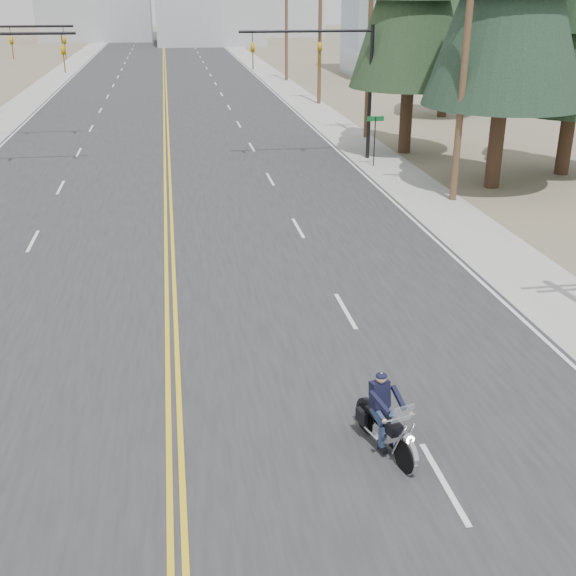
{
  "coord_description": "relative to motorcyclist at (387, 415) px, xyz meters",
  "views": [
    {
      "loc": [
        0.31,
        -6.57,
        8.62
      ],
      "look_at": [
        3.02,
        10.22,
        1.6
      ],
      "focal_mm": 45.0,
      "sensor_mm": 36.0,
      "label": 1
    }
  ],
  "objects": [
    {
      "name": "haze_bldg_e",
      "position": [
        20.8,
        144.78,
        5.18
      ],
      "size": [
        14.0,
        14.0,
        12.0
      ],
      "primitive_type": "cube",
      "color": "#B7BCC6",
      "rests_on": "ground"
    },
    {
      "name": "utility_pole_c",
      "position": [
        8.3,
        32.78,
        4.91
      ],
      "size": [
        2.2,
        0.3,
        11.0
      ],
      "color": "brown",
      "rests_on": "ground"
    },
    {
      "name": "sidewalk_left",
      "position": [
        -15.7,
        64.78,
        -0.81
      ],
      "size": [
        3.0,
        200.0,
        0.01
      ],
      "primitive_type": "cube",
      "color": "#A5A5A0",
      "rests_on": "ground"
    },
    {
      "name": "utility_pole_e",
      "position": [
        8.3,
        64.78,
        4.91
      ],
      "size": [
        2.2,
        0.3,
        11.0
      ],
      "color": "brown",
      "rests_on": "ground"
    },
    {
      "name": "utility_pole_b",
      "position": [
        8.3,
        17.78,
        5.16
      ],
      "size": [
        2.2,
        0.3,
        11.5
      ],
      "color": "brown",
      "rests_on": "ground"
    },
    {
      "name": "haze_bldg_b",
      "position": [
        3.8,
        119.78,
        6.18
      ],
      "size": [
        18.0,
        14.0,
        14.0
      ],
      "primitive_type": "cube",
      "color": "#ADB2B7",
      "rests_on": "ground"
    },
    {
      "name": "road",
      "position": [
        -4.2,
        64.78,
        -0.81
      ],
      "size": [
        20.0,
        200.0,
        0.01
      ],
      "primitive_type": "cube",
      "color": "#303033",
      "rests_on": "ground"
    },
    {
      "name": "traffic_mast_far",
      "position": [
        -13.51,
        34.78,
        4.05
      ],
      "size": [
        6.1,
        0.26,
        7.0
      ],
      "color": "black",
      "rests_on": "ground"
    },
    {
      "name": "street_sign",
      "position": [
        6.6,
        24.78,
        0.98
      ],
      "size": [
        0.9,
        0.06,
        2.62
      ],
      "color": "black",
      "rests_on": "ground"
    },
    {
      "name": "motorcyclist",
      "position": [
        0.0,
        0.0,
        0.0
      ],
      "size": [
        1.4,
        2.26,
        1.64
      ],
      "primitive_type": null,
      "rotation": [
        0.0,
        0.0,
        3.4
      ],
      "color": "black",
      "rests_on": "ground"
    },
    {
      "name": "traffic_mast_right",
      "position": [
        4.78,
        26.78,
        4.12
      ],
      "size": [
        7.1,
        0.26,
        7.0
      ],
      "color": "black",
      "rests_on": "ground"
    },
    {
      "name": "utility_pole_d",
      "position": [
        8.3,
        47.78,
        5.16
      ],
      "size": [
        2.2,
        0.3,
        11.5
      ],
      "color": "brown",
      "rests_on": "ground"
    },
    {
      "name": "sidewalk_right",
      "position": [
        7.3,
        64.78,
        -0.81
      ],
      "size": [
        3.0,
        200.0,
        0.01
      ],
      "primitive_type": "cube",
      "color": "#A5A5A0",
      "rests_on": "ground"
    }
  ]
}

